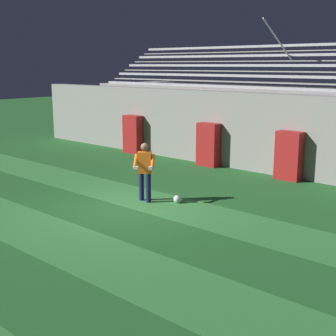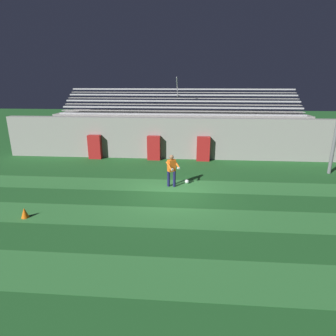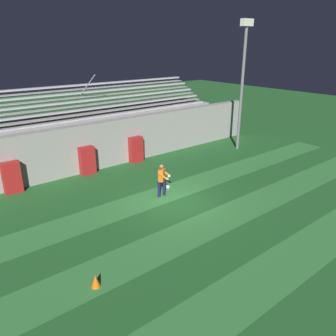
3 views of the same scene
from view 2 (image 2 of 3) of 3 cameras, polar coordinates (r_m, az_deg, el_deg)
ground_plane at (r=13.54m, az=1.01°, el=-5.19°), size 80.00×80.00×0.00m
turf_stripe_near at (r=8.33m, az=-1.65°, el=-21.14°), size 28.00×1.76×0.01m
turf_stripe_mid at (r=11.30m, az=0.25°, el=-9.98°), size 28.00×1.76×0.01m
turf_stripe_far at (r=14.51m, az=1.27°, el=-3.59°), size 28.00×1.76×0.01m
back_wall at (r=19.37m, az=2.20°, el=6.06°), size 24.00×0.60×2.80m
padding_pillar_gate_left at (r=19.10m, az=-2.91°, el=4.09°), size 0.87×0.44×1.63m
padding_pillar_gate_right at (r=18.97m, az=7.17°, el=3.88°), size 0.87×0.44×1.63m
padding_pillar_far_left at (r=20.02m, az=-14.63°, el=4.17°), size 0.87×0.44×1.63m
bleacher_stand at (r=21.65m, az=2.46°, el=7.54°), size 18.00×4.05×5.43m
goalkeeper at (r=14.08m, az=0.75°, el=-0.15°), size 0.74×0.73×1.67m
soccer_ball at (r=14.80m, az=3.86°, el=-2.76°), size 0.22×0.22×0.22m
traffic_cone at (r=12.54m, az=-27.11°, el=-8.09°), size 0.30×0.30×0.42m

